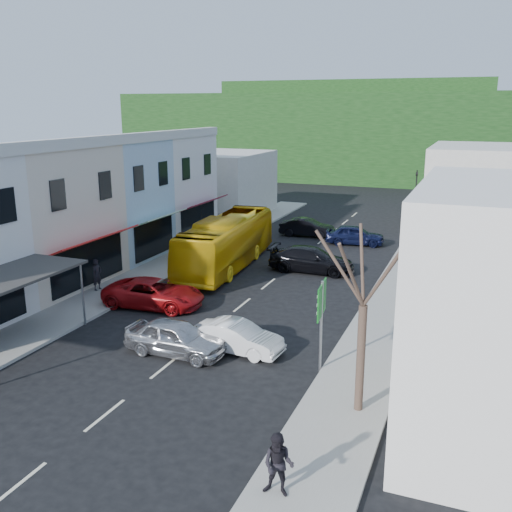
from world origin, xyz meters
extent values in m
plane|color=black|center=(0.00, 0.00, 0.00)|extent=(120.00, 120.00, 0.00)
cube|color=gray|center=(-7.50, 10.00, 0.07)|extent=(3.00, 52.00, 0.15)
cube|color=gray|center=(7.50, 10.00, 0.07)|extent=(3.00, 52.00, 0.15)
cube|color=beige|center=(-12.50, 3.00, 4.00)|extent=(7.00, 8.00, 8.00)
cube|color=#B31B16|center=(-8.40, 3.00, 3.05)|extent=(1.30, 6.80, 0.08)
cube|color=#98B3C7|center=(-12.50, 10.00, 4.00)|extent=(7.00, 6.00, 8.00)
cube|color=#195926|center=(-8.40, 10.00, 3.05)|extent=(1.30, 5.10, 0.08)
cube|color=silver|center=(-12.50, 16.50, 4.00)|extent=(7.00, 7.00, 8.00)
cube|color=maroon|center=(-8.40, 16.50, 3.05)|extent=(1.30, 5.95, 0.08)
cube|color=#B7B2A8|center=(-12.00, 27.00, 3.00)|extent=(8.00, 10.00, 6.00)
cube|color=#B7B2A8|center=(11.00, 30.00, 3.50)|extent=(8.00, 12.00, 7.00)
cube|color=black|center=(0.00, 64.00, 6.00)|extent=(80.00, 24.00, 12.00)
cube|color=black|center=(-8.00, 70.00, 10.00)|extent=(40.00, 16.00, 8.00)
imported|color=gold|center=(-3.82, 10.47, 1.55)|extent=(3.42, 11.76, 3.10)
imported|color=#AEAEB3|center=(-0.19, -2.73, 0.70)|extent=(4.44, 1.91, 1.40)
imported|color=silver|center=(2.12, -1.55, 0.70)|extent=(4.55, 2.20, 1.40)
imported|color=maroon|center=(-4.19, 2.07, 0.70)|extent=(4.74, 2.28, 1.40)
imported|color=black|center=(1.63, 11.46, 0.70)|extent=(4.54, 1.94, 1.40)
imported|color=black|center=(2.65, 19.74, 0.70)|extent=(4.61, 2.39, 1.40)
imported|color=black|center=(-1.56, 21.16, 0.70)|extent=(4.50, 2.05, 1.40)
imported|color=black|center=(-8.43, 2.98, 1.00)|extent=(0.48, 0.65, 1.70)
imported|color=black|center=(6.93, -9.87, 1.00)|extent=(0.73, 0.48, 1.70)
camera|label=1|loc=(11.22, -22.30, 10.21)|focal=40.00mm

